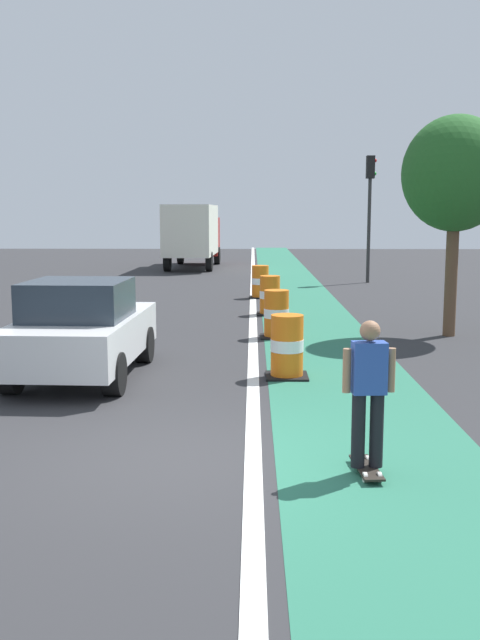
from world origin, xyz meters
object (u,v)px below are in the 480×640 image
object	(u,v)px
street_tree_sidewalk	(455,175)
traffic_light_corner	(370,196)
traffic_barrel_far	(260,282)
traffic_barrel_front	(287,347)
skateboarder_on_lane	(368,392)
traffic_barrel_mid	(276,314)
traffic_barrel_back	(270,296)
delivery_truck_down_block	(193,232)
parked_sedan_nearest	(82,330)

from	to	relation	value
street_tree_sidewalk	traffic_light_corner	bearing A→B (deg)	89.27
traffic_barrel_far	traffic_barrel_front	bearing A→B (deg)	-88.34
skateboarder_on_lane	traffic_barrel_mid	world-z (taller)	skateboarder_on_lane
skateboarder_on_lane	traffic_barrel_front	size ratio (longest dim) A/B	1.55
traffic_barrel_mid	traffic_barrel_back	world-z (taller)	same
traffic_barrel_far	delivery_truck_down_block	bearing A→B (deg)	104.01
parked_sedan_nearest	traffic_barrel_mid	bearing A→B (deg)	49.81
traffic_barrel_back	traffic_barrel_mid	bearing A→B (deg)	-89.07
parked_sedan_nearest	traffic_light_corner	xyz separation A→B (m)	(7.65, 17.44, 2.67)
parked_sedan_nearest	street_tree_sidewalk	bearing A→B (deg)	30.59
traffic_barrel_front	street_tree_sidewalk	xyz separation A→B (m)	(3.96, 4.36, 3.14)
traffic_barrel_far	street_tree_sidewalk	distance (m)	9.21
skateboarder_on_lane	delivery_truck_down_block	distance (m)	30.29
traffic_barrel_front	traffic_light_corner	distance (m)	18.10
traffic_barrel_back	street_tree_sidewalk	xyz separation A→B (m)	(4.07, -3.49, 3.14)
parked_sedan_nearest	traffic_barrel_far	xyz separation A→B (m)	(3.18, 11.94, -0.30)
parked_sedan_nearest	traffic_barrel_front	bearing A→B (deg)	1.09
traffic_barrel_back	parked_sedan_nearest	bearing A→B (deg)	-113.32
parked_sedan_nearest	street_tree_sidewalk	size ratio (longest dim) A/B	0.83
parked_sedan_nearest	traffic_barrel_back	xyz separation A→B (m)	(3.41, 7.91, -0.30)
traffic_barrel_mid	traffic_light_corner	world-z (taller)	traffic_light_corner
parked_sedan_nearest	delivery_truck_down_block	size ratio (longest dim) A/B	0.54
traffic_barrel_front	traffic_barrel_mid	xyz separation A→B (m)	(-0.05, 4.05, 0.00)
skateboarder_on_lane	traffic_barrel_mid	size ratio (longest dim) A/B	1.55
traffic_barrel_mid	delivery_truck_down_block	xyz separation A→B (m)	(-3.64, 21.24, 1.31)
delivery_truck_down_block	traffic_light_corner	distance (m)	11.24
traffic_barrel_mid	traffic_barrel_far	world-z (taller)	same
traffic_barrel_mid	delivery_truck_down_block	size ratio (longest dim) A/B	0.14
traffic_barrel_back	traffic_barrel_far	size ratio (longest dim) A/B	1.00
traffic_barrel_back	delivery_truck_down_block	world-z (taller)	delivery_truck_down_block
traffic_barrel_front	traffic_barrel_far	world-z (taller)	same
traffic_barrel_back	traffic_barrel_far	world-z (taller)	same
delivery_truck_down_block	traffic_light_corner	world-z (taller)	traffic_light_corner
skateboarder_on_lane	traffic_barrel_far	world-z (taller)	skateboarder_on_lane
traffic_light_corner	street_tree_sidewalk	bearing A→B (deg)	-90.73
skateboarder_on_lane	traffic_light_corner	bearing A→B (deg)	81.05
traffic_barrel_front	traffic_barrel_mid	distance (m)	4.05
traffic_light_corner	street_tree_sidewalk	size ratio (longest dim) A/B	1.02
traffic_barrel_front	parked_sedan_nearest	bearing A→B (deg)	-178.91
parked_sedan_nearest	traffic_light_corner	world-z (taller)	traffic_light_corner
delivery_truck_down_block	street_tree_sidewalk	size ratio (longest dim) A/B	1.53
parked_sedan_nearest	delivery_truck_down_block	distance (m)	25.37
traffic_barrel_back	street_tree_sidewalk	size ratio (longest dim) A/B	0.22
traffic_barrel_back	traffic_barrel_far	xyz separation A→B (m)	(-0.23, 4.02, 0.00)
parked_sedan_nearest	traffic_barrel_front	size ratio (longest dim) A/B	3.82
traffic_barrel_front	traffic_barrel_far	xyz separation A→B (m)	(-0.34, 11.87, 0.00)
parked_sedan_nearest	traffic_light_corner	bearing A→B (deg)	66.31
delivery_truck_down_block	skateboarder_on_lane	bearing A→B (deg)	-81.75
parked_sedan_nearest	traffic_barrel_far	size ratio (longest dim) A/B	3.82
street_tree_sidewalk	traffic_barrel_back	bearing A→B (deg)	139.43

